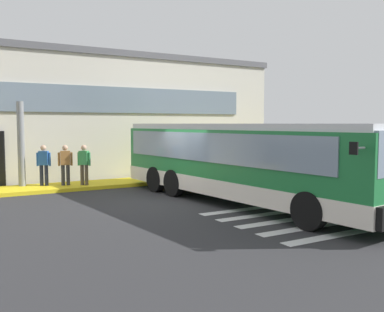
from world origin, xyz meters
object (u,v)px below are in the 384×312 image
bus_main_foreground (242,164)px  passenger_by_doorway (65,162)px  passenger_near_column (44,163)px  passenger_at_curb_edge (84,163)px  safety_bollard_yellow (180,174)px  entry_support_column (21,144)px

bus_main_foreground → passenger_by_doorway: (-4.47, 6.18, -0.22)m
passenger_near_column → passenger_by_doorway: (0.80, -0.29, 0.03)m
passenger_at_curb_edge → safety_bollard_yellow: 4.20m
bus_main_foreground → safety_bollard_yellow: size_ratio=12.91×
passenger_by_doorway → safety_bollard_yellow: bearing=-13.7°
entry_support_column → passenger_by_doorway: entry_support_column is taller
passenger_at_curb_edge → safety_bollard_yellow: passenger_at_curb_edge is taller
entry_support_column → passenger_at_curb_edge: (2.28, -1.03, -0.79)m
bus_main_foreground → passenger_near_column: bearing=129.2°
bus_main_foreground → passenger_by_doorway: size_ratio=6.94×
passenger_by_doorway → passenger_at_curb_edge: 0.78m
entry_support_column → bus_main_foreground: (6.07, -6.82, -0.54)m
safety_bollard_yellow → passenger_by_doorway: bearing=166.3°
passenger_by_doorway → passenger_at_curb_edge: bearing=-29.7°
entry_support_column → safety_bollard_yellow: entry_support_column is taller
entry_support_column → passenger_near_column: entry_support_column is taller
bus_main_foreground → passenger_near_column: size_ratio=6.94×
entry_support_column → passenger_at_curb_edge: bearing=-24.3°
passenger_by_doorway → passenger_at_curb_edge: size_ratio=1.00×
passenger_near_column → passenger_at_curb_edge: 1.63m
entry_support_column → bus_main_foreground: entry_support_column is taller
safety_bollard_yellow → passenger_at_curb_edge: bearing=169.3°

